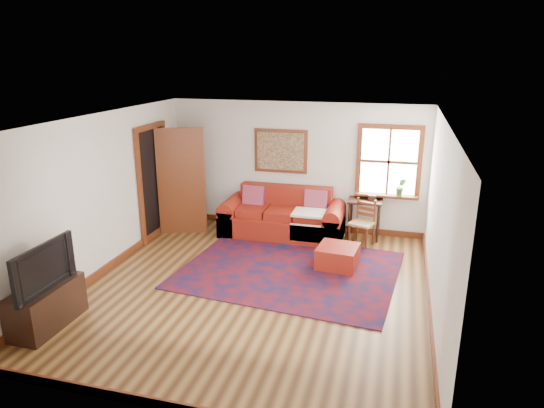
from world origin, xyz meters
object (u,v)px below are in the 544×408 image
(side_table, at_px, (365,206))
(media_cabinet, at_px, (47,306))
(red_ottoman, at_px, (338,257))
(red_leather_sofa, at_px, (283,219))
(ladder_back_chair, at_px, (363,221))

(side_table, bearing_deg, media_cabinet, -130.67)
(side_table, height_order, media_cabinet, side_table)
(media_cabinet, bearing_deg, side_table, 49.33)
(red_ottoman, height_order, media_cabinet, media_cabinet)
(red_leather_sofa, distance_m, side_table, 1.57)
(ladder_back_chair, bearing_deg, red_leather_sofa, 175.03)
(red_leather_sofa, relative_size, media_cabinet, 2.29)
(red_leather_sofa, height_order, media_cabinet, red_leather_sofa)
(red_leather_sofa, bearing_deg, red_ottoman, -45.27)
(side_table, distance_m, ladder_back_chair, 0.40)
(media_cabinet, bearing_deg, red_leather_sofa, 62.19)
(red_ottoman, xyz_separation_m, ladder_back_chair, (0.30, 1.11, 0.27))
(red_ottoman, distance_m, media_cabinet, 4.34)
(red_leather_sofa, distance_m, ladder_back_chair, 1.54)
(ladder_back_chair, bearing_deg, red_ottoman, -105.29)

